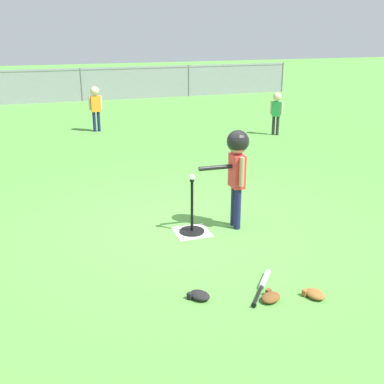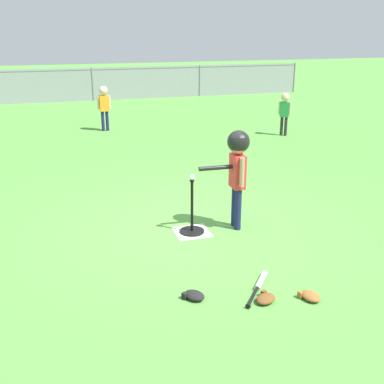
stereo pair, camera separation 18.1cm
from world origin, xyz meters
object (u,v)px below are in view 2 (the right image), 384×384
Objects in this scene: fielder_near_right at (285,108)px; glove_by_plate at (266,298)px; batting_tee at (192,224)px; spare_bat_silver at (259,284)px; glove_near_bats at (194,295)px; baseball_on_tee at (192,177)px; fielder_deep_center at (104,102)px; glove_tossed_aside at (310,296)px; batter_child at (237,160)px.

glove_by_plate is (-3.63, -6.63, -0.63)m from fielder_near_right.
glove_by_plate is at bearing -83.68° from batting_tee.
fielder_near_right reaches higher than batting_tee.
spare_bat_silver is 2.12× the size of glove_near_bats.
spare_bat_silver is at bearing -80.14° from baseball_on_tee.
batting_tee is at bearing -97.13° from baseball_on_tee.
baseball_on_tee reaches higher than glove_near_bats.
fielder_deep_center is 4.15× the size of glove_by_plate.
glove_near_bats is 1.09× the size of glove_tossed_aside.
glove_near_bats is at bearing -91.37° from fielder_deep_center.
baseball_on_tee is at bearing 82.87° from batting_tee.
fielder_near_right is (3.82, 4.86, 0.55)m from batting_tee.
spare_bat_silver is (-0.33, -1.48, -0.90)m from batter_child.
fielder_deep_center is 1.09× the size of fielder_near_right.
fielder_deep_center is 8.63m from glove_tossed_aside.
fielder_near_right is at bearing 51.78° from batting_tee.
glove_near_bats and glove_tossed_aside have the same top height.
glove_by_plate is at bearing -83.68° from baseball_on_tee.
fielder_deep_center is at bearing 93.02° from glove_by_plate.
glove_near_bats is at bearing -123.82° from fielder_near_right.
batter_child is 4.82× the size of glove_by_plate.
fielder_near_right is (3.82, 4.86, -0.08)m from baseball_on_tee.
batter_child is at bearing -1.90° from baseball_on_tee.
batting_tee is at bearing 73.61° from glove_near_bats.
batter_child is (0.59, -0.02, 0.18)m from baseball_on_tee.
fielder_deep_center is at bearing 97.16° from batter_child.
fielder_deep_center is 8.25m from glove_near_bats.
glove_tossed_aside is (1.08, -0.34, 0.00)m from glove_near_bats.
batter_child is 6.77m from fielder_deep_center.
baseball_on_tee is 0.07× the size of fielder_deep_center.
fielder_deep_center reaches higher than spare_bat_silver.
glove_near_bats is (-0.45, -1.52, -0.08)m from batting_tee.
fielder_near_right is 7.59m from glove_by_plate.
fielder_near_right is at bearing 61.32° from glove_by_plate.
fielder_near_right reaches higher than spare_bat_silver.
glove_near_bats is (-0.45, -1.52, -0.71)m from baseball_on_tee.
glove_by_plate is (0.45, -8.47, -0.69)m from fielder_deep_center.
fielder_deep_center reaches higher than glove_by_plate.
batter_child is (0.59, -0.02, 0.81)m from batting_tee.
batter_child is 5.24× the size of glove_tossed_aside.
fielder_deep_center reaches higher than glove_tossed_aside.
baseball_on_tee is (0.00, 0.00, 0.63)m from batting_tee.
glove_by_plate is at bearing -102.89° from spare_bat_silver.
baseball_on_tee is at bearing -87.86° from fielder_deep_center.
glove_by_plate is 1.00× the size of glove_near_bats.
fielder_deep_center is 4.47m from fielder_near_right.
batter_child reaches higher than spare_bat_silver.
batting_tee is 0.54× the size of batter_child.
glove_tossed_aside is (0.44, -0.09, 0.00)m from glove_by_plate.
glove_tossed_aside is (0.04, -1.84, -0.89)m from batter_child.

